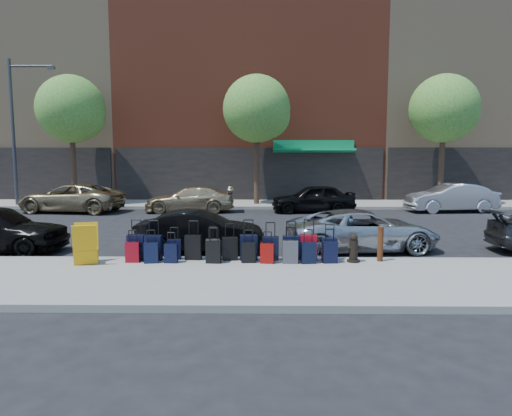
{
  "coord_description": "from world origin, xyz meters",
  "views": [
    {
      "loc": [
        0.79,
        -16.59,
        2.88
      ],
      "look_at": [
        0.6,
        -1.5,
        1.15
      ],
      "focal_mm": 32.0,
      "sensor_mm": 36.0,
      "label": 1
    }
  ],
  "objects_px": {
    "car_far_0": "(71,198)",
    "car_far_1": "(190,199)",
    "display_rack": "(86,244)",
    "car_far_3": "(451,198)",
    "suitcase_front_5": "(230,249)",
    "car_near_1": "(201,232)",
    "streetlight": "(16,124)",
    "car_far_2": "(313,198)",
    "car_near_2": "(363,230)",
    "fire_hydrant": "(354,249)",
    "tree_left": "(74,111)",
    "tree_center": "(259,111)",
    "tree_right": "(446,110)",
    "bollard": "(380,243)"
  },
  "relations": [
    {
      "from": "fire_hydrant",
      "to": "car_far_2",
      "type": "distance_m",
      "value": 11.63
    },
    {
      "from": "car_far_2",
      "to": "car_near_2",
      "type": "bearing_deg",
      "value": -0.74
    },
    {
      "from": "display_rack",
      "to": "car_far_3",
      "type": "bearing_deg",
      "value": 25.05
    },
    {
      "from": "tree_center",
      "to": "car_near_2",
      "type": "xyz_separation_m",
      "value": [
        3.22,
        -12.36,
        -4.78
      ]
    },
    {
      "from": "tree_left",
      "to": "suitcase_front_5",
      "type": "xyz_separation_m",
      "value": [
        9.81,
        -14.31,
        -4.96
      ]
    },
    {
      "from": "suitcase_front_5",
      "to": "car_near_2",
      "type": "height_order",
      "value": "car_near_2"
    },
    {
      "from": "display_rack",
      "to": "car_near_1",
      "type": "relative_size",
      "value": 0.27
    },
    {
      "from": "car_far_2",
      "to": "car_far_3",
      "type": "distance_m",
      "value": 7.12
    },
    {
      "from": "tree_right",
      "to": "car_far_0",
      "type": "relative_size",
      "value": 1.38
    },
    {
      "from": "streetlight",
      "to": "fire_hydrant",
      "type": "relative_size",
      "value": 10.92
    },
    {
      "from": "tree_center",
      "to": "car_far_1",
      "type": "xyz_separation_m",
      "value": [
        -3.55,
        -2.82,
        -4.75
      ]
    },
    {
      "from": "bollard",
      "to": "car_far_2",
      "type": "height_order",
      "value": "car_far_2"
    },
    {
      "from": "fire_hydrant",
      "to": "bollard",
      "type": "distance_m",
      "value": 0.73
    },
    {
      "from": "tree_center",
      "to": "car_far_0",
      "type": "distance_m",
      "value": 11.11
    },
    {
      "from": "streetlight",
      "to": "car_far_3",
      "type": "bearing_deg",
      "value": -4.74
    },
    {
      "from": "tree_right",
      "to": "bollard",
      "type": "distance_m",
      "value": 16.82
    },
    {
      "from": "tree_right",
      "to": "car_far_0",
      "type": "height_order",
      "value": "tree_right"
    },
    {
      "from": "tree_right",
      "to": "car_far_0",
      "type": "bearing_deg",
      "value": -171.8
    },
    {
      "from": "car_near_1",
      "to": "fire_hydrant",
      "type": "bearing_deg",
      "value": -114.14
    },
    {
      "from": "tree_center",
      "to": "car_far_3",
      "type": "bearing_deg",
      "value": -14.91
    },
    {
      "from": "car_far_1",
      "to": "car_far_2",
      "type": "relative_size",
      "value": 1.07
    },
    {
      "from": "fire_hydrant",
      "to": "car_near_2",
      "type": "height_order",
      "value": "car_near_2"
    },
    {
      "from": "car_far_0",
      "to": "car_far_3",
      "type": "bearing_deg",
      "value": 98.11
    },
    {
      "from": "car_far_1",
      "to": "car_far_2",
      "type": "height_order",
      "value": "car_far_2"
    },
    {
      "from": "fire_hydrant",
      "to": "car_near_2",
      "type": "xyz_separation_m",
      "value": [
        0.7,
        2.13,
        0.14
      ]
    },
    {
      "from": "streetlight",
      "to": "car_far_2",
      "type": "xyz_separation_m",
      "value": [
        16.22,
        -2.16,
        -3.94
      ]
    },
    {
      "from": "streetlight",
      "to": "car_far_0",
      "type": "bearing_deg",
      "value": -30.14
    },
    {
      "from": "fire_hydrant",
      "to": "bollard",
      "type": "bearing_deg",
      "value": -2.06
    },
    {
      "from": "tree_left",
      "to": "display_rack",
      "type": "xyz_separation_m",
      "value": [
        6.2,
        -14.82,
        -4.75
      ]
    },
    {
      "from": "suitcase_front_5",
      "to": "car_near_1",
      "type": "height_order",
      "value": "car_near_1"
    },
    {
      "from": "car_far_3",
      "to": "tree_center",
      "type": "bearing_deg",
      "value": -109.93
    },
    {
      "from": "bollard",
      "to": "car_near_1",
      "type": "distance_m",
      "value": 5.23
    },
    {
      "from": "tree_center",
      "to": "tree_right",
      "type": "height_order",
      "value": "same"
    },
    {
      "from": "tree_left",
      "to": "bollard",
      "type": "relative_size",
      "value": 8.01
    },
    {
      "from": "bollard",
      "to": "car_far_1",
      "type": "height_order",
      "value": "car_far_1"
    },
    {
      "from": "tree_right",
      "to": "fire_hydrant",
      "type": "height_order",
      "value": "tree_right"
    },
    {
      "from": "display_rack",
      "to": "car_far_1",
      "type": "distance_m",
      "value": 12.02
    },
    {
      "from": "fire_hydrant",
      "to": "car_far_2",
      "type": "bearing_deg",
      "value": 78.94
    },
    {
      "from": "tree_center",
      "to": "car_far_2",
      "type": "relative_size",
      "value": 1.72
    },
    {
      "from": "streetlight",
      "to": "car_far_1",
      "type": "distance_m",
      "value": 10.88
    },
    {
      "from": "streetlight",
      "to": "car_far_0",
      "type": "xyz_separation_m",
      "value": [
        3.79,
        -2.2,
        -3.93
      ]
    },
    {
      "from": "streetlight",
      "to": "tree_center",
      "type": "bearing_deg",
      "value": 2.98
    },
    {
      "from": "tree_center",
      "to": "car_far_1",
      "type": "relative_size",
      "value": 1.6
    },
    {
      "from": "suitcase_front_5",
      "to": "car_far_0",
      "type": "xyz_separation_m",
      "value": [
        -8.96,
        11.41,
        0.28
      ]
    },
    {
      "from": "car_far_0",
      "to": "car_far_1",
      "type": "height_order",
      "value": "car_far_0"
    },
    {
      "from": "fire_hydrant",
      "to": "car_far_3",
      "type": "height_order",
      "value": "car_far_3"
    },
    {
      "from": "display_rack",
      "to": "car_near_1",
      "type": "height_order",
      "value": "car_near_1"
    },
    {
      "from": "tree_center",
      "to": "streetlight",
      "type": "height_order",
      "value": "streetlight"
    },
    {
      "from": "fire_hydrant",
      "to": "tree_right",
      "type": "bearing_deg",
      "value": 51.36
    },
    {
      "from": "fire_hydrant",
      "to": "car_far_1",
      "type": "relative_size",
      "value": 0.16
    }
  ]
}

